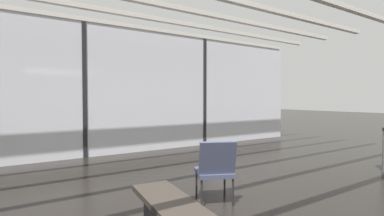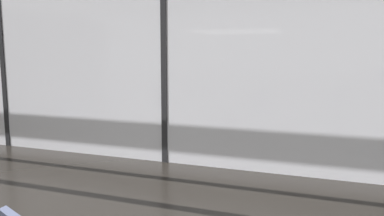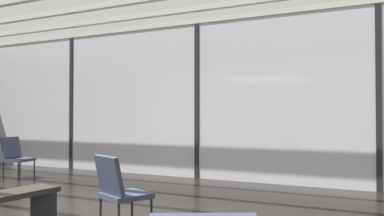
{
  "view_description": "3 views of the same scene",
  "coord_description": "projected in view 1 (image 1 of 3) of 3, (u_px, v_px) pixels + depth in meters",
  "views": [
    {
      "loc": [
        -1.22,
        -1.69,
        1.41
      ],
      "look_at": [
        1.16,
        2.13,
        1.26
      ],
      "focal_mm": 25.17,
      "sensor_mm": 36.0,
      "label": 1
    },
    {
      "loc": [
        2.6,
        -0.62,
        1.84
      ],
      "look_at": [
        0.15,
        6.12,
        0.82
      ],
      "focal_mm": 35.26,
      "sensor_mm": 36.0,
      "label": 2
    },
    {
      "loc": [
        3.74,
        -2.54,
        1.31
      ],
      "look_at": [
        1.35,
        2.22,
        1.42
      ],
      "focal_mm": 37.91,
      "sensor_mm": 36.0,
      "label": 3
    }
  ],
  "objects": [
    {
      "name": "glass_curtain_wall",
      "position": [
        84.0,
        90.0,
        6.48
      ],
      "size": [
        14.0,
        0.08,
        3.28
      ],
      "primitive_type": "cube",
      "color": "silver",
      "rests_on": "ground"
    },
    {
      "name": "window_mullion_1",
      "position": [
        84.0,
        90.0,
        6.48
      ],
      "size": [
        0.1,
        0.12,
        3.28
      ],
      "primitive_type": "cube",
      "color": "black",
      "rests_on": "ground"
    },
    {
      "name": "parked_airplane",
      "position": [
        93.0,
        90.0,
        12.59
      ],
      "size": [
        14.34,
        3.71,
        3.71
      ],
      "color": "#B2BCD6",
      "rests_on": "ground"
    },
    {
      "name": "lounge_chair_2",
      "position": [
        215.0,
        167.0,
        3.62
      ],
      "size": [
        0.65,
        0.67,
        0.87
      ],
      "rotation": [
        0.0,
        0.0,
        2.73
      ],
      "color": "#33384C",
      "rests_on": "ground"
    },
    {
      "name": "window_mullion_2",
      "position": [
        204.0,
        92.0,
        8.33
      ],
      "size": [
        0.1,
        0.12,
        3.28
      ],
      "primitive_type": "cube",
      "color": "black",
      "rests_on": "ground"
    }
  ]
}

